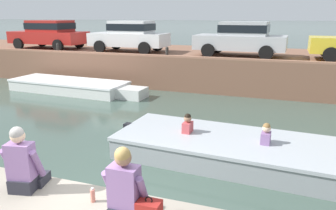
# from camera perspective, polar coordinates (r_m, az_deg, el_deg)

# --- Properties ---
(ground_plane) EXTENTS (400.00, 400.00, 0.00)m
(ground_plane) POSITION_cam_1_polar(r_m,az_deg,el_deg) (9.74, 2.46, -4.84)
(ground_plane) COLOR #42564C
(far_quay_wall) EXTENTS (60.00, 6.00, 1.54)m
(far_quay_wall) POSITION_cam_1_polar(r_m,az_deg,el_deg) (17.17, 10.35, 6.48)
(far_quay_wall) COLOR brown
(far_quay_wall) RESTS_ON ground
(far_wall_coping) EXTENTS (60.00, 0.24, 0.08)m
(far_wall_coping) POSITION_cam_1_polar(r_m,az_deg,el_deg) (14.25, 8.62, 8.05)
(far_wall_coping) COLOR #9F6C52
(far_wall_coping) RESTS_ON far_quay_wall
(boat_moored_west_white) EXTENTS (6.59, 2.07, 0.51)m
(boat_moored_west_white) POSITION_cam_1_polar(r_m,az_deg,el_deg) (15.37, -16.09, 3.14)
(boat_moored_west_white) COLOR white
(boat_moored_west_white) RESTS_ON ground
(motorboat_passing) EXTENTS (6.65, 2.51, 1.04)m
(motorboat_passing) POSITION_cam_1_polar(r_m,az_deg,el_deg) (7.98, 12.53, -7.77)
(motorboat_passing) COLOR #93999E
(motorboat_passing) RESTS_ON ground
(car_leftmost_red) EXTENTS (4.31, 2.08, 1.54)m
(car_leftmost_red) POSITION_cam_1_polar(r_m,az_deg,el_deg) (19.64, -19.97, 11.68)
(car_leftmost_red) COLOR #B2231E
(car_leftmost_red) RESTS_ON far_quay_wall
(car_left_inner_white) EXTENTS (3.92, 1.90, 1.54)m
(car_left_inner_white) POSITION_cam_1_polar(r_m,az_deg,el_deg) (17.00, -6.65, 12.02)
(car_left_inner_white) COLOR white
(car_left_inner_white) RESTS_ON far_quay_wall
(car_centre_silver) EXTENTS (4.09, 2.07, 1.54)m
(car_centre_silver) POSITION_cam_1_polar(r_m,az_deg,el_deg) (15.42, 12.70, 11.41)
(car_centre_silver) COLOR #B7BABC
(car_centre_silver) RESTS_ON far_quay_wall
(mooring_bollard_west) EXTENTS (0.15, 0.15, 0.44)m
(mooring_bollard_west) POSITION_cam_1_polar(r_m,az_deg,el_deg) (17.80, -18.63, 9.52)
(mooring_bollard_west) COLOR #2D2B28
(mooring_bollard_west) RESTS_ON far_quay_wall
(mooring_bollard_mid) EXTENTS (0.15, 0.15, 0.44)m
(mooring_bollard_mid) POSITION_cam_1_polar(r_m,az_deg,el_deg) (14.95, -0.17, 9.33)
(mooring_bollard_mid) COLOR #2D2B28
(mooring_bollard_mid) RESTS_ON far_quay_wall
(person_seated_left) EXTENTS (0.58, 0.59, 0.97)m
(person_seated_left) POSITION_cam_1_polar(r_m,az_deg,el_deg) (5.13, -23.88, -9.57)
(person_seated_left) COLOR #282833
(person_seated_left) RESTS_ON near_quay
(person_seated_right) EXTENTS (0.53, 0.52, 0.97)m
(person_seated_right) POSITION_cam_1_polar(r_m,az_deg,el_deg) (4.11, -7.30, -14.68)
(person_seated_right) COLOR #282833
(person_seated_right) RESTS_ON near_quay
(bottle_drink) EXTENTS (0.06, 0.06, 0.20)m
(bottle_drink) POSITION_cam_1_polar(r_m,az_deg,el_deg) (4.65, -12.97, -15.08)
(bottle_drink) COLOR #E07F6B
(bottle_drink) RESTS_ON near_quay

